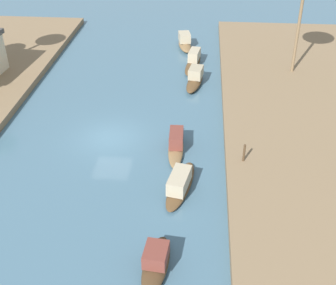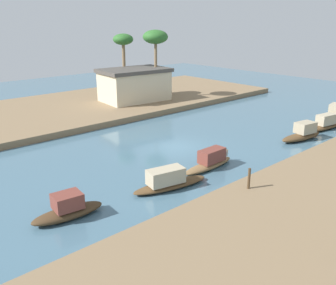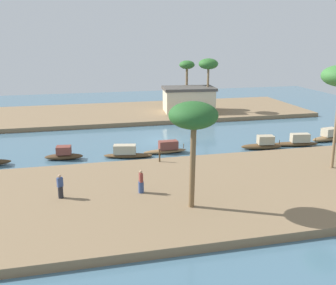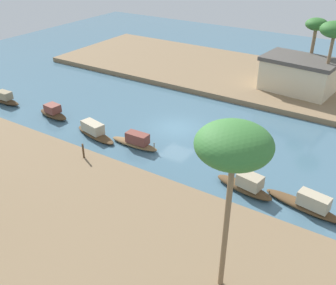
{
  "view_description": "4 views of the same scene",
  "coord_description": "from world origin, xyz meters",
  "px_view_note": "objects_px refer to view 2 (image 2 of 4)",
  "views": [
    {
      "loc": [
        -23.7,
        -5.81,
        15.6
      ],
      "look_at": [
        -1.45,
        -3.99,
        0.82
      ],
      "focal_mm": 46.21,
      "sensor_mm": 36.0,
      "label": 1
    },
    {
      "loc": [
        -17.47,
        -18.87,
        8.92
      ],
      "look_at": [
        -1.28,
        -0.85,
        0.85
      ],
      "focal_mm": 39.81,
      "sensor_mm": 36.0,
      "label": 2
    },
    {
      "loc": [
        -9.68,
        -40.71,
        11.16
      ],
      "look_at": [
        -0.68,
        -3.69,
        0.82
      ],
      "focal_mm": 43.21,
      "sensor_mm": 36.0,
      "label": 3
    },
    {
      "loc": [
        15.5,
        -25.44,
        15.11
      ],
      "look_at": [
        1.2,
        -3.22,
        0.43
      ],
      "focal_mm": 41.36,
      "sensor_mm": 36.0,
      "label": 4
    }
  ],
  "objects_px": {
    "riverside_building": "(134,84)",
    "sampan_foreground": "(323,124)",
    "sampan_upstream_small": "(168,181)",
    "palm_tree_right_tall": "(155,39)",
    "sampan_with_red_awning": "(335,113)",
    "palm_tree_right_short": "(123,43)",
    "sampan_open_hull": "(210,161)",
    "sampan_midstream": "(303,133)",
    "mooring_post": "(249,178)",
    "sampan_near_left_bank": "(68,209)"
  },
  "relations": [
    {
      "from": "sampan_near_left_bank",
      "to": "riverside_building",
      "type": "height_order",
      "value": "riverside_building"
    },
    {
      "from": "sampan_midstream",
      "to": "sampan_upstream_small",
      "type": "bearing_deg",
      "value": -172.41
    },
    {
      "from": "sampan_midstream",
      "to": "palm_tree_right_tall",
      "type": "distance_m",
      "value": 19.1
    },
    {
      "from": "sampan_open_hull",
      "to": "palm_tree_right_short",
      "type": "xyz_separation_m",
      "value": [
        7.74,
        19.81,
        5.99
      ]
    },
    {
      "from": "sampan_near_left_bank",
      "to": "riverside_building",
      "type": "bearing_deg",
      "value": 51.27
    },
    {
      "from": "riverside_building",
      "to": "sampan_foreground",
      "type": "bearing_deg",
      "value": -65.82
    },
    {
      "from": "sampan_with_red_awning",
      "to": "sampan_open_hull",
      "type": "height_order",
      "value": "sampan_with_red_awning"
    },
    {
      "from": "sampan_upstream_small",
      "to": "mooring_post",
      "type": "relative_size",
      "value": 4.16
    },
    {
      "from": "sampan_near_left_bank",
      "to": "riverside_building",
      "type": "distance_m",
      "value": 24.23
    },
    {
      "from": "sampan_with_red_awning",
      "to": "sampan_near_left_bank",
      "type": "xyz_separation_m",
      "value": [
        -27.38,
        -0.06,
        -0.07
      ]
    },
    {
      "from": "sampan_near_left_bank",
      "to": "sampan_midstream",
      "type": "distance_m",
      "value": 19.25
    },
    {
      "from": "sampan_foreground",
      "to": "mooring_post",
      "type": "xyz_separation_m",
      "value": [
        -15.1,
        -3.44,
        0.64
      ]
    },
    {
      "from": "sampan_with_red_awning",
      "to": "sampan_foreground",
      "type": "distance_m",
      "value": 4.4
    },
    {
      "from": "sampan_near_left_bank",
      "to": "sampan_open_hull",
      "type": "xyz_separation_m",
      "value": [
        9.58,
        -0.27,
        -0.0
      ]
    },
    {
      "from": "mooring_post",
      "to": "riverside_building",
      "type": "distance_m",
      "value": 23.41
    },
    {
      "from": "sampan_with_red_awning",
      "to": "palm_tree_right_short",
      "type": "relative_size",
      "value": 0.56
    },
    {
      "from": "sampan_upstream_small",
      "to": "sampan_open_hull",
      "type": "xyz_separation_m",
      "value": [
        3.93,
        0.48,
        0.0
      ]
    },
    {
      "from": "sampan_near_left_bank",
      "to": "palm_tree_right_short",
      "type": "relative_size",
      "value": 0.52
    },
    {
      "from": "sampan_foreground",
      "to": "riverside_building",
      "type": "xyz_separation_m",
      "value": [
        -6.14,
        18.15,
        1.8
      ]
    },
    {
      "from": "sampan_with_red_awning",
      "to": "sampan_midstream",
      "type": "height_order",
      "value": "sampan_with_red_awning"
    },
    {
      "from": "sampan_midstream",
      "to": "palm_tree_right_short",
      "type": "height_order",
      "value": "palm_tree_right_short"
    },
    {
      "from": "sampan_near_left_bank",
      "to": "sampan_open_hull",
      "type": "relative_size",
      "value": 0.83
    },
    {
      "from": "sampan_with_red_awning",
      "to": "sampan_open_hull",
      "type": "relative_size",
      "value": 0.91
    },
    {
      "from": "sampan_with_red_awning",
      "to": "sampan_open_hull",
      "type": "distance_m",
      "value": 17.8
    },
    {
      "from": "sampan_open_hull",
      "to": "sampan_upstream_small",
      "type": "bearing_deg",
      "value": -174.52
    },
    {
      "from": "sampan_upstream_small",
      "to": "palm_tree_right_short",
      "type": "distance_m",
      "value": 24.16
    },
    {
      "from": "sampan_midstream",
      "to": "sampan_open_hull",
      "type": "distance_m",
      "value": 9.67
    },
    {
      "from": "sampan_near_left_bank",
      "to": "sampan_foreground",
      "type": "distance_m",
      "value": 23.11
    },
    {
      "from": "sampan_open_hull",
      "to": "mooring_post",
      "type": "distance_m",
      "value": 4.45
    },
    {
      "from": "sampan_with_red_awning",
      "to": "palm_tree_right_short",
      "type": "xyz_separation_m",
      "value": [
        -10.05,
        19.48,
        5.92
      ]
    },
    {
      "from": "sampan_open_hull",
      "to": "sampan_foreground",
      "type": "distance_m",
      "value": 13.52
    },
    {
      "from": "palm_tree_right_tall",
      "to": "riverside_building",
      "type": "height_order",
      "value": "palm_tree_right_tall"
    },
    {
      "from": "sampan_midstream",
      "to": "riverside_building",
      "type": "relative_size",
      "value": 0.56
    },
    {
      "from": "sampan_upstream_small",
      "to": "sampan_foreground",
      "type": "relative_size",
      "value": 0.92
    },
    {
      "from": "sampan_with_red_awning",
      "to": "sampan_foreground",
      "type": "relative_size",
      "value": 0.76
    },
    {
      "from": "mooring_post",
      "to": "riverside_building",
      "type": "relative_size",
      "value": 0.15
    },
    {
      "from": "sampan_upstream_small",
      "to": "palm_tree_right_short",
      "type": "height_order",
      "value": "palm_tree_right_short"
    },
    {
      "from": "sampan_foreground",
      "to": "palm_tree_right_short",
      "type": "relative_size",
      "value": 0.74
    },
    {
      "from": "palm_tree_right_tall",
      "to": "riverside_building",
      "type": "bearing_deg",
      "value": 171.19
    },
    {
      "from": "sampan_near_left_bank",
      "to": "palm_tree_right_tall",
      "type": "bearing_deg",
      "value": 46.45
    },
    {
      "from": "sampan_foreground",
      "to": "sampan_with_red_awning",
      "type": "bearing_deg",
      "value": 21.96
    },
    {
      "from": "sampan_upstream_small",
      "to": "sampan_foreground",
      "type": "xyz_separation_m",
      "value": [
        17.43,
        -0.19,
        -0.0
      ]
    },
    {
      "from": "palm_tree_right_short",
      "to": "sampan_near_left_bank",
      "type": "bearing_deg",
      "value": -131.55
    },
    {
      "from": "sampan_foreground",
      "to": "sampan_upstream_small",
      "type": "bearing_deg",
      "value": -171.73
    },
    {
      "from": "sampan_upstream_small",
      "to": "palm_tree_right_tall",
      "type": "xyz_separation_m",
      "value": [
        13.93,
        17.56,
        6.45
      ]
    },
    {
      "from": "sampan_with_red_awning",
      "to": "sampan_midstream",
      "type": "xyz_separation_m",
      "value": [
        -8.17,
        -1.25,
        -0.02
      ]
    },
    {
      "from": "sampan_with_red_awning",
      "to": "riverside_building",
      "type": "height_order",
      "value": "riverside_building"
    },
    {
      "from": "sampan_midstream",
      "to": "riverside_building",
      "type": "xyz_separation_m",
      "value": [
        -2.26,
        18.41,
        1.74
      ]
    },
    {
      "from": "sampan_upstream_small",
      "to": "sampan_foreground",
      "type": "distance_m",
      "value": 17.44
    },
    {
      "from": "sampan_upstream_small",
      "to": "sampan_midstream",
      "type": "xyz_separation_m",
      "value": [
        13.56,
        -0.44,
        0.05
      ]
    }
  ]
}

